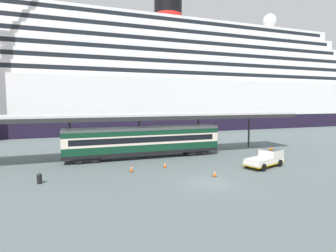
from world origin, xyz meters
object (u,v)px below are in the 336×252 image
Objects in this scene: quay_bollard at (39,178)px; train_carriage at (144,141)px; service_truck at (267,158)px; traffic_cone_far at (131,168)px; traffic_cone_near at (215,173)px; cruise_ship at (166,83)px; traffic_cone_mid at (165,165)px.

train_carriage is at bearing 33.40° from quay_bollard.
quay_bollard is (-11.73, -7.73, -1.78)m from train_carriage.
service_truck reaches higher than traffic_cone_far.
train_carriage is 21.27× the size of quay_bollard.
traffic_cone_near is 0.72× the size of quay_bollard.
train_carriage is (-17.29, -41.65, -10.84)m from cruise_ship.
cruise_ship is 46.38m from train_carriage.
train_carriage is 7.43m from traffic_cone_far.
train_carriage is at bearing 142.44° from service_truck.
cruise_ship is at bearing 70.98° from traffic_cone_mid.
traffic_cone_mid is 0.91× the size of traffic_cone_far.
train_carriage is 15.26m from service_truck.
traffic_cone_near is 0.91× the size of traffic_cone_far.
quay_bollard is (-23.78, 1.54, -0.47)m from service_truck.
cruise_ship reaches higher than train_carriage.
quay_bollard is (-16.09, 3.24, 0.18)m from traffic_cone_near.
traffic_cone_near is 8.66m from traffic_cone_far.
traffic_cone_far is (-15.11, 2.77, -0.62)m from service_truck.
traffic_cone_near is at bearing -11.39° from quay_bollard.
cruise_ship reaches higher than traffic_cone_near.
service_truck is at bearing -3.70° from quay_bollard.
traffic_cone_far is at bearing -172.91° from traffic_cone_mid.
cruise_ship is 55.68m from traffic_cone_near.
train_carriage reaches higher than quay_bollard.
traffic_cone_mid is (0.85, -6.01, -1.96)m from train_carriage.
service_truck is 7.90m from traffic_cone_near.
train_carriage is 14.16m from quay_bollard.
traffic_cone_far reaches higher than traffic_cone_near.
traffic_cone_mid is 0.72× the size of quay_bollard.
traffic_cone_mid is at bearing 163.77° from service_truck.
train_carriage is 11.97m from traffic_cone_near.
traffic_cone_mid is (-11.20, 3.26, -0.65)m from service_truck.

